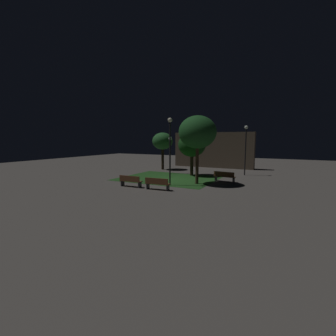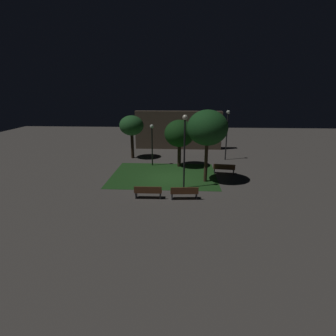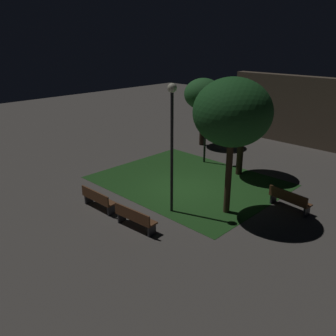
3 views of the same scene
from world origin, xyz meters
The scene contains 12 objects.
ground_plane centered at (0.00, 0.00, 0.00)m, with size 60.00×60.00×0.00m, color #56514C.
grass_lawn centered at (-0.49, 0.86, 0.01)m, with size 8.68×6.98×0.01m, color #23511E.
bench_front_left centered at (-1.18, -4.11, 0.48)m, with size 1.81×0.51×0.88m.
bench_near_trees centered at (1.19, -4.11, 0.48)m, with size 1.83×0.61×0.88m.
bench_by_lamp centered at (4.59, 1.47, 0.48)m, with size 1.84×0.69×0.88m.
tree_back_right centered at (0.75, 3.51, 3.08)m, with size 2.75×2.75×4.32m.
tree_near_wall centered at (2.84, -0.53, 4.17)m, with size 3.02×3.02×5.51m.
tree_right_canopy centered at (-4.17, 6.40, 3.36)m, with size 2.46×2.46×4.42m.
lamp_post_plaza_west centered at (1.16, -2.07, 3.51)m, with size 0.36×0.36×5.27m.
lamp_post_near_wall centered at (5.43, 6.20, 3.34)m, with size 0.36×0.36×4.98m.
lamp_post_plaza_east centered at (-1.79, 3.74, 2.69)m, with size 0.36×0.36×3.87m.
building_wall_backdrop centered at (0.51, 11.22, 2.25)m, with size 10.28×0.80×4.50m, color brown.
Camera 1 is at (9.72, -18.73, 3.63)m, focal length 25.63 mm.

